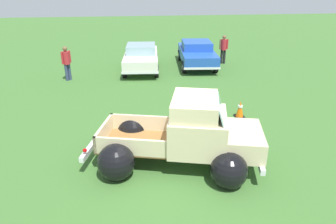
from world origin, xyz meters
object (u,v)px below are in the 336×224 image
(show_car_0, at_px, (141,57))
(spectator_0, at_px, (224,48))
(spectator_1, at_px, (67,61))
(lane_cone_0, at_px, (240,109))
(show_car_1, at_px, (197,53))
(vintage_pickup_truck, at_px, (188,138))

(show_car_0, bearing_deg, spectator_0, 104.99)
(spectator_1, xyz_separation_m, lane_cone_0, (7.07, -5.58, -0.67))
(lane_cone_0, bearing_deg, show_car_1, 89.79)
(show_car_0, relative_size, show_car_1, 0.93)
(spectator_0, distance_m, spectator_1, 9.12)
(show_car_1, distance_m, spectator_0, 1.77)
(show_car_0, bearing_deg, vintage_pickup_truck, 9.13)
(show_car_0, bearing_deg, show_car_1, 104.70)
(show_car_1, height_order, lane_cone_0, show_car_1)
(spectator_1, height_order, lane_cone_0, spectator_1)
(vintage_pickup_truck, bearing_deg, show_car_0, 109.21)
(show_car_1, height_order, spectator_1, spectator_1)
(show_car_0, height_order, spectator_0, spectator_0)
(show_car_1, xyz_separation_m, spectator_1, (-7.09, -2.01, 0.19))
(spectator_1, bearing_deg, show_car_0, 66.49)
(show_car_0, distance_m, show_car_1, 3.36)
(vintage_pickup_truck, xyz_separation_m, show_car_1, (2.53, 10.36, 0.03))
(show_car_1, bearing_deg, show_car_0, -74.85)
(lane_cone_0, bearing_deg, spectator_1, 141.72)
(spectator_1, bearing_deg, vintage_pickup_truck, -15.43)
(spectator_1, bearing_deg, spectator_0, 60.82)
(show_car_1, bearing_deg, spectator_0, 105.98)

